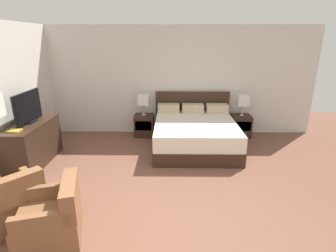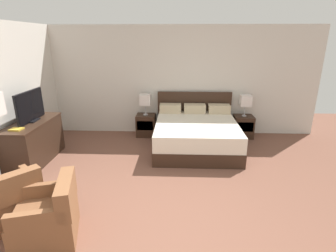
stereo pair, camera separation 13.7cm
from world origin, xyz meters
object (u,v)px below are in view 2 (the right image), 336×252
object	(u,v)px
table_lamp_left	(145,100)
armchair_companion	(49,217)
nightstand_left	(146,125)
tv	(30,107)
dresser	(34,141)
table_lamp_right	(245,101)
book_red_cover	(16,129)
bed	(196,133)
nightstand_right	(243,126)
armchair_by_window	(11,201)

from	to	relation	value
table_lamp_left	armchair_companion	xyz separation A→B (m)	(-0.72, -3.58, -0.62)
nightstand_left	tv	world-z (taller)	tv
nightstand_left	dresser	xyz separation A→B (m)	(-1.98, -1.53, 0.15)
table_lamp_right	book_red_cover	world-z (taller)	table_lamp_right
nightstand_left	table_lamp_left	bearing A→B (deg)	90.00
bed	table_lamp_right	distance (m)	1.50
nightstand_left	nightstand_right	size ratio (longest dim) A/B	1.00
tv	book_red_cover	bearing A→B (deg)	-90.89
book_red_cover	tv	bearing A→B (deg)	89.11
nightstand_right	armchair_by_window	world-z (taller)	armchair_by_window
table_lamp_right	armchair_by_window	size ratio (longest dim) A/B	0.53
table_lamp_right	dresser	distance (m)	4.64
table_lamp_right	bed	bearing A→B (deg)	-149.47
armchair_companion	nightstand_right	bearing A→B (deg)	49.13
armchair_by_window	armchair_companion	distance (m)	0.72
table_lamp_right	dresser	bearing A→B (deg)	-160.59
armchair_by_window	tv	bearing A→B (deg)	108.44
nightstand_right	nightstand_left	bearing A→B (deg)	180.00
nightstand_right	armchair_by_window	size ratio (longest dim) A/B	0.55
dresser	armchair_companion	world-z (taller)	dresser
dresser	armchair_by_window	distance (m)	1.86
nightstand_right	dresser	bearing A→B (deg)	-160.61
table_lamp_right	nightstand_right	bearing A→B (deg)	-90.00
nightstand_left	armchair_companion	bearing A→B (deg)	-101.35
nightstand_left	table_lamp_left	distance (m)	0.64
book_red_cover	armchair_companion	distance (m)	2.10
book_red_cover	armchair_by_window	world-z (taller)	book_red_cover
table_lamp_left	tv	distance (m)	2.47
table_lamp_right	armchair_by_window	xyz separation A→B (m)	(-3.75, -3.29, -0.62)
armchair_companion	table_lamp_left	bearing A→B (deg)	78.66
bed	dresser	world-z (taller)	bed
bed	armchair_by_window	distance (m)	3.64
table_lamp_right	armchair_companion	bearing A→B (deg)	-130.85
nightstand_left	dresser	distance (m)	2.51
tv	armchair_by_window	size ratio (longest dim) A/B	0.92
armchair_by_window	dresser	bearing A→B (deg)	109.11
table_lamp_left	armchair_by_window	bearing A→B (deg)	-112.65
table_lamp_left	dresser	distance (m)	2.55
book_red_cover	nightstand_right	bearing A→B (deg)	24.45
dresser	armchair_by_window	world-z (taller)	dresser
table_lamp_left	dresser	world-z (taller)	table_lamp_left
table_lamp_left	nightstand_left	bearing A→B (deg)	-90.00
armchair_companion	nightstand_left	bearing A→B (deg)	78.65
book_red_cover	table_lamp_left	bearing A→B (deg)	45.00
dresser	table_lamp_left	bearing A→B (deg)	37.80
bed	nightstand_right	world-z (taller)	bed
dresser	book_red_cover	size ratio (longest dim) A/B	7.01
nightstand_left	book_red_cover	distance (m)	2.86
table_lamp_right	dresser	xyz separation A→B (m)	(-4.35, -1.53, -0.49)
bed	tv	world-z (taller)	tv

